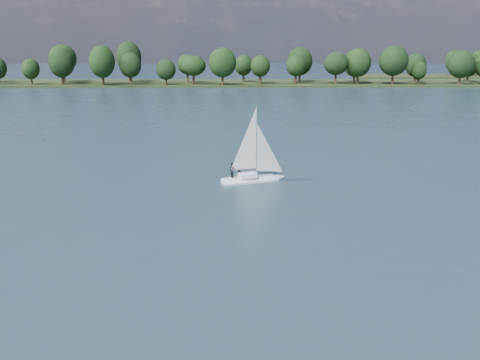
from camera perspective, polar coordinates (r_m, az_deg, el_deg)
name	(u,v)px	position (r m, az deg, el deg)	size (l,w,h in m)	color
ground	(284,121)	(116.92, 4.67, 6.25)	(700.00, 700.00, 0.00)	#233342
far_shore	(259,84)	(228.10, 2.04, 10.21)	(660.00, 40.00, 1.50)	black
sailboat	(250,160)	(64.69, 1.12, 2.14)	(7.60, 4.39, 9.66)	white
treeline	(243,65)	(223.55, 0.33, 12.20)	(562.00, 74.17, 18.86)	black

